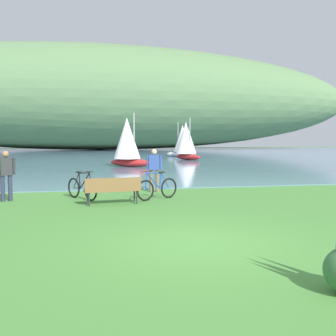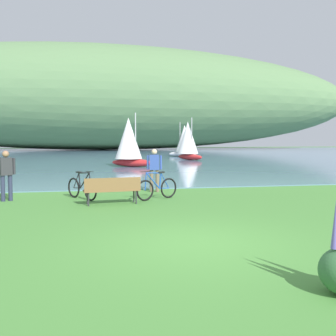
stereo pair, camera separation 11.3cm
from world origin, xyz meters
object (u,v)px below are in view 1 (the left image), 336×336
Objects in this scene: park_bench_near_camera at (113,188)px; person_on_the_grass at (6,172)px; sailboat_toward_hillside at (186,140)px; sailboat_nearest_to_shore at (182,140)px; bicycle_leaning_near_bench at (82,188)px; sailboat_mid_bay at (128,141)px; person_at_shoreline at (154,167)px; bicycle_beside_path at (157,188)px.

person_on_the_grass is at bearing 158.17° from park_bench_near_camera.
sailboat_toward_hillside is (8.95, 26.00, 1.52)m from park_bench_near_camera.
bicycle_leaning_near_bench is at bearing -109.39° from sailboat_nearest_to_shore.
sailboat_nearest_to_shore is at bearing 72.86° from park_bench_near_camera.
park_bench_near_camera is 17.34m from sailboat_mid_bay.
person_at_shoreline and person_on_the_grass have the same top height.
sailboat_mid_bay reaches higher than person_at_shoreline.
sailboat_mid_bay is at bearing -116.71° from sailboat_nearest_to_shore.
park_bench_near_camera is 1.08× the size of person_on_the_grass.
park_bench_near_camera is at bearing -108.99° from sailboat_toward_hillside.
bicycle_beside_path is at bearing -6.95° from person_on_the_grass.
park_bench_near_camera is 27.53m from sailboat_toward_hillside.
park_bench_near_camera is 0.44× the size of sailboat_nearest_to_shore.
park_bench_near_camera is at bearing -123.01° from person_at_shoreline.
person_at_shoreline is at bearing -91.32° from sailboat_mid_bay.
sailboat_nearest_to_shore is at bearing 70.61° from bicycle_leaning_near_bench.
park_bench_near_camera is at bearing -53.39° from bicycle_leaning_near_bench.
sailboat_nearest_to_shore is at bearing 74.50° from person_at_shoreline.
person_at_shoreline is at bearing 27.54° from bicycle_leaning_near_bench.
sailboat_mid_bay is (-8.14, -16.17, -0.05)m from sailboat_nearest_to_shore.
sailboat_toward_hillside is (7.36, 25.22, 1.64)m from bicycle_beside_path.
bicycle_leaning_near_bench is at bearing 126.61° from park_bench_near_camera.
sailboat_nearest_to_shore is (13.76, 31.93, 1.02)m from person_on_the_grass.
sailboat_nearest_to_shore is at bearing 63.29° from sailboat_mid_bay.
bicycle_beside_path is 0.92× the size of person_on_the_grass.
bicycle_beside_path is at bearing -96.35° from person_at_shoreline.
sailboat_mid_bay is (0.56, 16.37, 1.55)m from bicycle_beside_path.
bicycle_beside_path is (1.59, 0.78, -0.12)m from park_bench_near_camera.
person_on_the_grass is at bearing -165.28° from person_at_shoreline.
sailboat_mid_bay is at bearing 70.36° from person_on_the_grass.
bicycle_leaning_near_bench is 26.64m from sailboat_toward_hillside.
sailboat_nearest_to_shore reaches higher than park_bench_near_camera.
bicycle_beside_path is 0.38× the size of sailboat_nearest_to_shore.
bicycle_beside_path is at bearing -106.27° from sailboat_toward_hillside.
bicycle_beside_path is 33.72m from sailboat_nearest_to_shore.
sailboat_toward_hillside reaches higher than park_bench_near_camera.
bicycle_leaning_near_bench is at bearing -152.46° from person_at_shoreline.
person_at_shoreline is at bearing 56.99° from park_bench_near_camera.
person_at_shoreline is (1.81, 2.78, 0.46)m from park_bench_near_camera.
person_at_shoreline is 31.71m from sailboat_nearest_to_shore.
park_bench_near_camera is 34.90m from sailboat_nearest_to_shore.
sailboat_nearest_to_shore is at bearing 75.05° from bicycle_beside_path.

